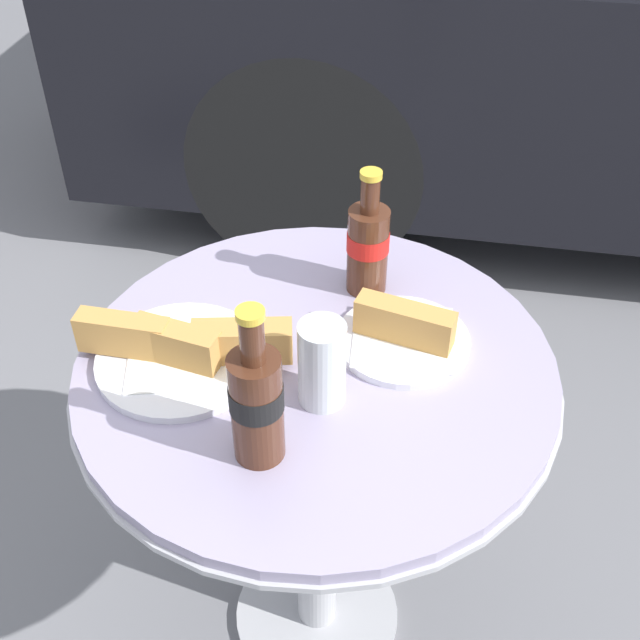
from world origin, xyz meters
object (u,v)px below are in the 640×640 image
at_px(cola_bottle_left, 256,401).
at_px(lunch_plate_far, 404,333).
at_px(lunch_plate_near, 182,349).
at_px(bistro_table, 316,429).
at_px(cola_bottle_right, 368,245).
at_px(drinking_glass, 322,367).

relative_size(cola_bottle_left, lunch_plate_far, 1.18).
xyz_separation_m(cola_bottle_left, lunch_plate_near, (-0.15, 0.15, -0.07)).
bearing_deg(bistro_table, lunch_plate_far, 26.54).
height_order(cola_bottle_right, lunch_plate_far, cola_bottle_right).
bearing_deg(drinking_glass, lunch_plate_far, 53.04).
xyz_separation_m(bistro_table, lunch_plate_far, (0.12, 0.06, 0.17)).
bearing_deg(lunch_plate_near, cola_bottle_right, 43.10).
height_order(drinking_glass, lunch_plate_near, drinking_glass).
xyz_separation_m(cola_bottle_left, drinking_glass, (0.06, 0.11, -0.03)).
bearing_deg(cola_bottle_left, bistro_table, 77.36).
height_order(bistro_table, cola_bottle_right, cola_bottle_right).
distance_m(bistro_table, drinking_glass, 0.22).
bearing_deg(cola_bottle_right, lunch_plate_near, -136.90).
bearing_deg(lunch_plate_far, drinking_glass, -126.96).
bearing_deg(lunch_plate_far, lunch_plate_near, -162.88).
bearing_deg(drinking_glass, cola_bottle_right, 84.06).
distance_m(lunch_plate_near, lunch_plate_far, 0.33).
xyz_separation_m(cola_bottle_left, lunch_plate_far, (0.16, 0.24, -0.07)).
bearing_deg(bistro_table, drinking_glass, -73.09).
bearing_deg(bistro_table, cola_bottle_right, 75.43).
bearing_deg(cola_bottle_right, bistro_table, -104.57).
distance_m(bistro_table, lunch_plate_near, 0.26).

